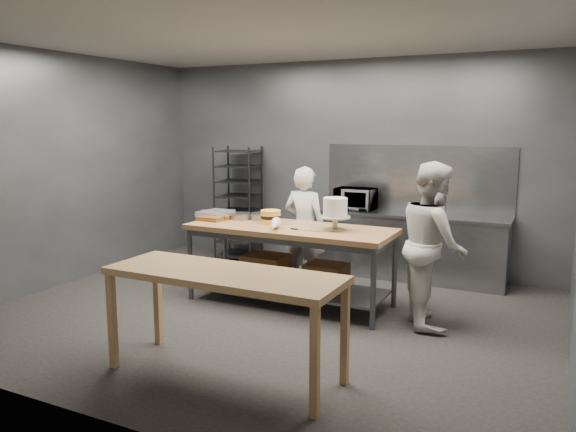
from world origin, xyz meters
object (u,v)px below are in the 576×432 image
(work_table, at_px, (290,256))
(chef_behind, at_px, (305,228))
(layer_cake, at_px, (271,217))
(frosted_cake_stand, at_px, (335,210))
(near_counter, at_px, (224,282))
(chef_right, at_px, (433,244))
(microwave, at_px, (355,199))
(speed_rack, at_px, (239,205))

(work_table, distance_m, chef_behind, 0.72)
(chef_behind, relative_size, layer_cake, 6.64)
(frosted_cake_stand, height_order, layer_cake, frosted_cake_stand)
(near_counter, xyz_separation_m, chef_right, (1.26, 2.03, 0.05))
(work_table, distance_m, frosted_cake_stand, 0.80)
(chef_right, distance_m, layer_cake, 1.92)
(chef_behind, relative_size, chef_right, 0.91)
(microwave, bearing_deg, speed_rack, -177.55)
(frosted_cake_stand, distance_m, layer_cake, 0.86)
(work_table, bearing_deg, microwave, 84.04)
(layer_cake, bearing_deg, chef_behind, 74.67)
(speed_rack, height_order, chef_right, speed_rack)
(frosted_cake_stand, relative_size, layer_cake, 1.55)
(speed_rack, relative_size, chef_behind, 1.12)
(work_table, height_order, layer_cake, layer_cake)
(near_counter, relative_size, chef_behind, 1.28)
(microwave, relative_size, frosted_cake_stand, 1.48)
(work_table, bearing_deg, chef_right, 2.30)
(speed_rack, bearing_deg, work_table, -43.81)
(near_counter, bearing_deg, chef_right, 58.13)
(frosted_cake_stand, bearing_deg, chef_right, 2.83)
(speed_rack, distance_m, chef_behind, 1.83)
(frosted_cake_stand, bearing_deg, work_table, -178.73)
(chef_right, relative_size, microwave, 3.17)
(speed_rack, xyz_separation_m, layer_cake, (1.40, -1.56, 0.14))
(chef_behind, distance_m, frosted_cake_stand, 1.02)
(near_counter, bearing_deg, microwave, 92.86)
(chef_right, bearing_deg, microwave, 18.13)
(chef_behind, bearing_deg, speed_rack, -28.45)
(chef_right, xyz_separation_m, microwave, (-1.44, 1.64, 0.19))
(microwave, bearing_deg, layer_cake, -106.13)
(chef_right, bearing_deg, near_counter, 124.87)
(work_table, xyz_separation_m, frosted_cake_stand, (0.55, 0.01, 0.58))
(work_table, xyz_separation_m, near_counter, (0.36, -1.96, 0.24))
(layer_cake, bearing_deg, speed_rack, 131.98)
(chef_right, distance_m, frosted_cake_stand, 1.12)
(microwave, bearing_deg, frosted_cake_stand, -77.67)
(work_table, bearing_deg, near_counter, -79.58)
(chef_behind, height_order, microwave, chef_behind)
(speed_rack, distance_m, frosted_cake_stand, 2.78)
(chef_behind, bearing_deg, chef_right, 163.76)
(work_table, distance_m, speed_rack, 2.36)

